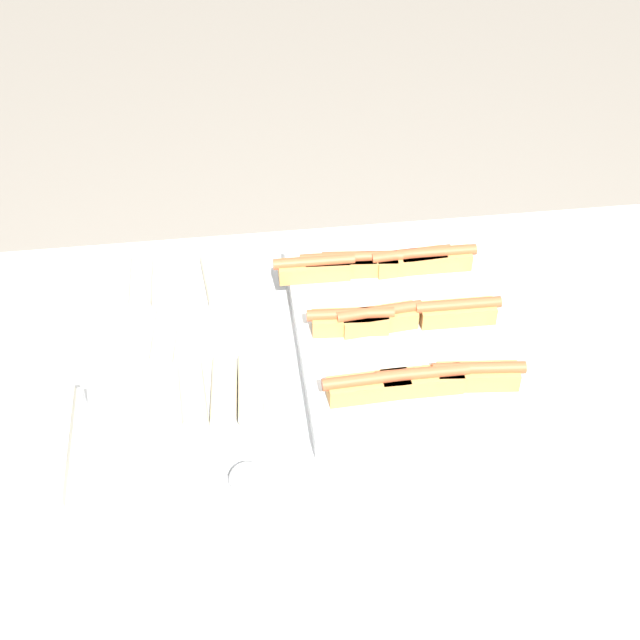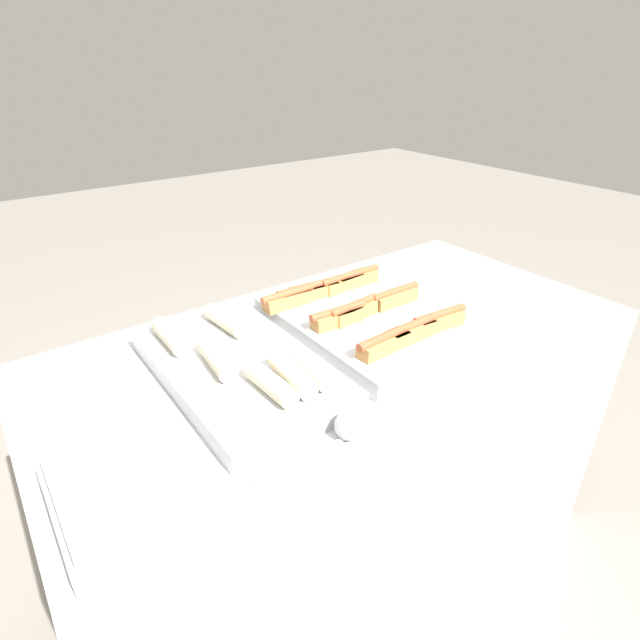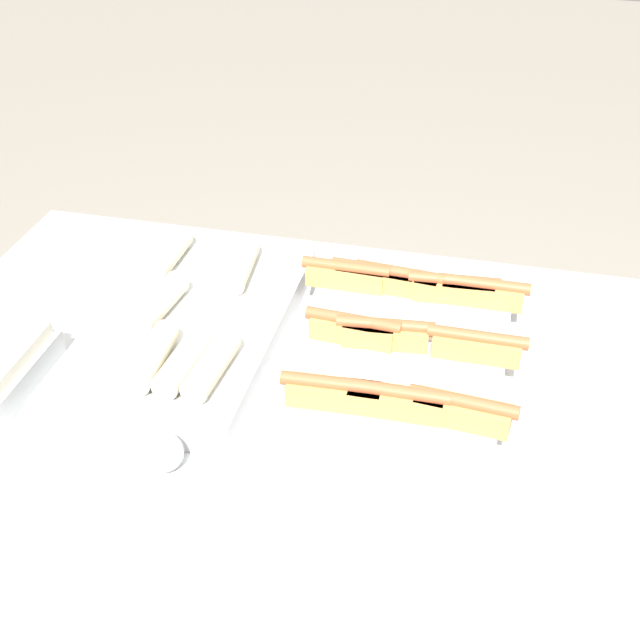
# 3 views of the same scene
# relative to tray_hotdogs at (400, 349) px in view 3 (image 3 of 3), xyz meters

# --- Properties ---
(counter) EXTENTS (1.60, 0.79, 0.86)m
(counter) POSITION_rel_tray_hotdogs_xyz_m (-0.05, -0.01, -0.47)
(counter) COLOR silver
(counter) RESTS_ON ground_plane
(tray_hotdogs) EXTENTS (0.42, 0.54, 0.10)m
(tray_hotdogs) POSITION_rel_tray_hotdogs_xyz_m (0.00, 0.00, 0.00)
(tray_hotdogs) COLOR silver
(tray_hotdogs) RESTS_ON counter
(tray_wraps) EXTENTS (0.32, 0.55, 0.09)m
(tray_wraps) POSITION_rel_tray_hotdogs_xyz_m (-0.37, -0.01, -0.00)
(tray_wraps) COLOR silver
(tray_wraps) RESTS_ON counter
(serving_spoon_near) EXTENTS (0.24, 0.06, 0.06)m
(serving_spoon_near) POSITION_rel_tray_hotdogs_xyz_m (-0.30, -0.32, -0.01)
(serving_spoon_near) COLOR #B2B5BA
(serving_spoon_near) RESTS_ON counter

